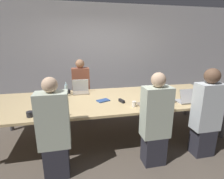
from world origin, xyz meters
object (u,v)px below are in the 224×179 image
Objects in this scene: person_far_midleft at (81,90)px; stapler at (122,101)px; bottle_far_midleft at (66,90)px; laptop_near_midright at (149,102)px; cup_near_left at (30,114)px; laptop_near_left at (50,112)px; cup_far_midleft at (69,91)px; person_near_right at (206,115)px; laptop_near_right at (188,99)px; cup_near_midright at (134,104)px; laptop_far_midleft at (81,89)px; person_near_left at (54,131)px; person_near_midright at (155,122)px; cup_near_right at (172,100)px.

person_far_midleft is 8.88× the size of stapler.
person_far_midleft reaches higher than bottle_far_midleft.
laptop_near_midright reaches higher than cup_near_left.
laptop_near_left is at bearing -13.24° from cup_near_left.
person_far_midleft is 16.07× the size of cup_far_midleft.
laptop_near_left is at bearing -7.42° from person_near_right.
laptop_near_right is 2.30m from cup_far_midleft.
stapler is (-0.14, 0.25, -0.02)m from cup_near_midright.
cup_near_left is at bearing -115.43° from cup_far_midleft.
laptop_near_midright reaches higher than laptop_near_right.
person_near_right reaches higher than cup_near_midright.
person_far_midleft is (-1.80, 1.50, -0.14)m from laptop_near_right.
cup_far_midleft is (-0.25, -0.01, -0.04)m from laptop_far_midleft.
laptop_near_left is (-0.19, -1.00, -0.05)m from bottle_far_midleft.
person_near_left is (-0.42, -1.94, -0.01)m from person_far_midleft.
laptop_near_right is 0.25× the size of person_far_midleft.
laptop_near_right is at bearing -150.27° from person_near_midright.
person_near_right is at bearing -8.06° from cup_near_left.
laptop_far_midleft is at bearing -105.39° from person_near_left.
cup_far_midleft is 0.27× the size of laptop_near_left.
person_near_right is 1.02× the size of person_far_midleft.
laptop_near_left is at bearing -173.89° from cup_near_midright.
cup_near_midright is at bearing -160.13° from person_near_left.
cup_near_midright is 0.34× the size of bottle_far_midleft.
person_far_midleft reaches higher than cup_near_left.
stapler is (0.66, -1.24, 0.09)m from person_far_midleft.
cup_near_midright is 1.31m from laptop_far_midleft.
cup_near_left is at bearing -13.24° from laptop_near_left.
person_near_midright is (-0.83, -0.47, -0.14)m from laptop_near_right.
person_near_midright reaches higher than laptop_near_left.
person_near_midright is 0.80m from stapler.
cup_near_left is (-0.28, 0.07, -0.03)m from laptop_near_left.
bottle_far_midleft reaches higher than cup_near_midright.
laptop_near_left is at bearing -112.63° from laptop_far_midleft.
person_near_right reaches higher than laptop_near_midright.
laptop_near_midright is 3.56× the size of cup_near_left.
cup_near_midright is at bearing -173.89° from laptop_near_left.
laptop_near_right is at bearing -39.88° from person_far_midleft.
laptop_near_midright is at bearing -8.87° from cup_near_midright.
person_near_left is (-2.26, -0.00, -0.03)m from person_near_right.
laptop_near_midright is 1.84m from cup_near_left.
laptop_near_midright reaches higher than laptop_near_left.
laptop_far_midleft is (-0.83, 1.01, 0.03)m from cup_near_midright.
person_near_right is 0.88m from laptop_near_midright.
person_far_midleft is at bearing -46.63° from person_near_right.
person_near_midright is 16.06× the size of cup_far_midleft.
laptop_near_midright is 1.57m from laptop_near_left.
person_near_left is at bearing -165.87° from cup_near_right.
bottle_far_midleft is 1.05m from cup_near_left.
bottle_far_midleft is at bearing 130.87° from stapler.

